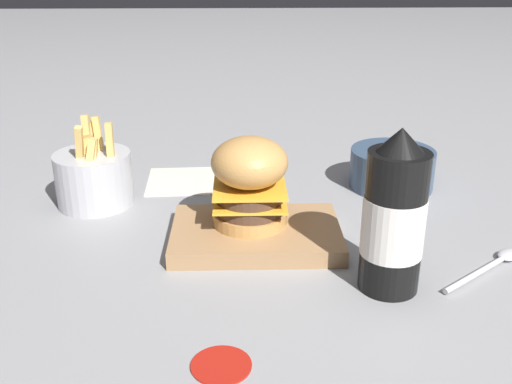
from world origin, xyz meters
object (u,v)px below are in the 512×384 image
side_bowl (392,168)px  spoon (496,262)px  burger (250,180)px  serving_board (256,234)px  fries_basket (94,177)px  ketchup_bottle (394,219)px

side_bowl → spoon: size_ratio=1.02×
burger → spoon: bearing=164.3°
serving_board → fries_basket: 0.28m
serving_board → fries_basket: size_ratio=1.59×
serving_board → spoon: 0.31m
serving_board → fries_basket: bearing=-29.0°
burger → spoon: 0.33m
side_bowl → ketchup_bottle: bearing=76.1°
ketchup_bottle → side_bowl: ketchup_bottle is taller
serving_board → side_bowl: bearing=-140.0°
fries_basket → burger: bearing=152.8°
burger → fries_basket: (0.23, -0.12, -0.04)m
serving_board → side_bowl: size_ratio=1.65×
serving_board → ketchup_bottle: (-0.15, 0.12, 0.08)m
ketchup_bottle → fries_basket: size_ratio=1.37×
ketchup_bottle → side_bowl: 0.32m
fries_basket → side_bowl: 0.47m
burger → ketchup_bottle: (-0.16, 0.13, 0.00)m
side_bowl → spoon: 0.27m
burger → fries_basket: bearing=-27.2°
serving_board → side_bowl: (-0.23, -0.19, 0.02)m
serving_board → spoon: bearing=166.4°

